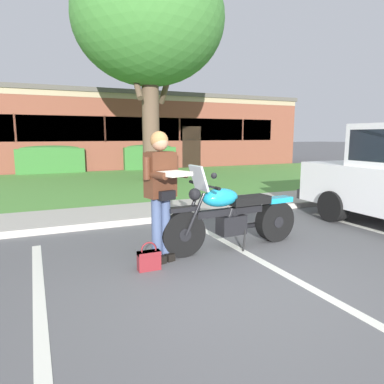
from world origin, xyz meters
TOP-DOWN VIEW (x-y plane):
  - ground_plane at (0.00, 0.00)m, footprint 140.00×140.00m
  - curb_strip at (0.00, 3.11)m, footprint 60.00×0.20m
  - concrete_walk at (0.00, 3.96)m, footprint 60.00×1.50m
  - grass_lawn at (0.00, 8.81)m, footprint 60.00×8.19m
  - stall_stripe_0 at (-2.10, 0.20)m, footprint 0.17×4.40m
  - stall_stripe_1 at (0.60, 0.20)m, footprint 0.17×4.40m
  - motorcycle at (0.61, 1.13)m, footprint 2.24×0.82m
  - rider_person at (-0.59, 1.04)m, footprint 0.54×0.65m
  - handbag at (-0.85, 0.80)m, footprint 0.28×0.13m
  - shade_tree at (1.68, 8.75)m, footprint 5.08×5.08m
  - hedge_left at (-1.51, 13.11)m, footprint 2.75×0.90m
  - hedge_center_left at (2.88, 13.11)m, footprint 2.51×0.90m
  - brick_building at (0.83, 18.86)m, footprint 21.50×11.95m

SIDE VIEW (x-z plane):
  - ground_plane at x=0.00m, z-range 0.00..0.00m
  - stall_stripe_0 at x=-2.10m, z-range 0.00..0.01m
  - stall_stripe_1 at x=0.60m, z-range 0.00..0.01m
  - grass_lawn at x=0.00m, z-range 0.00..0.06m
  - concrete_walk at x=0.00m, z-range 0.00..0.08m
  - curb_strip at x=0.00m, z-range 0.00..0.12m
  - handbag at x=-0.85m, z-range -0.04..0.32m
  - motorcycle at x=0.61m, z-range -0.14..1.12m
  - hedge_center_left at x=2.88m, z-range 0.03..1.27m
  - hedge_left at x=-1.51m, z-range 0.03..1.27m
  - rider_person at x=-0.59m, z-range 0.15..1.86m
  - brick_building at x=0.83m, z-range 0.00..3.74m
  - shade_tree at x=1.68m, z-range 1.61..9.25m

